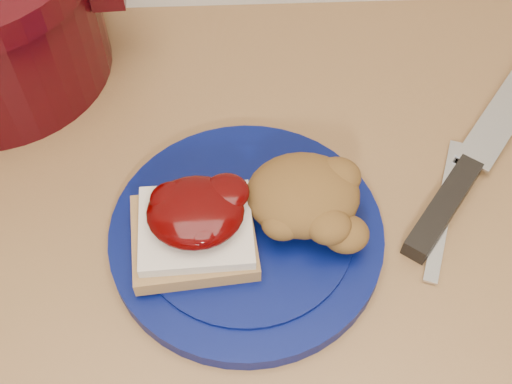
{
  "coord_description": "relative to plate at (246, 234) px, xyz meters",
  "views": [
    {
      "loc": [
        -0.01,
        1.13,
        1.43
      ],
      "look_at": [
        0.01,
        1.47,
        0.95
      ],
      "focal_mm": 45.0,
      "sensor_mm": 36.0,
      "label": 1
    }
  ],
  "objects": [
    {
      "name": "base_cabinet",
      "position": [
        0.0,
        0.05,
        -0.48
      ],
      "size": [
        4.0,
        0.6,
        0.86
      ],
      "primitive_type": "cube",
      "color": "beige",
      "rests_on": "floor"
    },
    {
      "name": "plate",
      "position": [
        0.0,
        0.0,
        0.0
      ],
      "size": [
        0.26,
        0.26,
        0.02
      ],
      "primitive_type": "cylinder",
      "rotation": [
        0.0,
        0.0,
        -0.01
      ],
      "color": "#040B42",
      "rests_on": "wood_countertop"
    },
    {
      "name": "sandwich",
      "position": [
        -0.05,
        -0.01,
        0.04
      ],
      "size": [
        0.12,
        0.11,
        0.05
      ],
      "rotation": [
        0.0,
        0.0,
        -0.01
      ],
      "color": "olive",
      "rests_on": "plate"
    },
    {
      "name": "stuffing_mound",
      "position": [
        0.05,
        0.02,
        0.04
      ],
      "size": [
        0.11,
        0.09,
        0.05
      ],
      "primitive_type": "ellipsoid",
      "rotation": [
        0.0,
        0.0,
        -0.01
      ],
      "color": "brown",
      "rests_on": "plate"
    },
    {
      "name": "chef_knife",
      "position": [
        0.22,
        0.06,
        0.0
      ],
      "size": [
        0.23,
        0.29,
        0.02
      ],
      "rotation": [
        0.0,
        0.0,
        0.91
      ],
      "color": "black",
      "rests_on": "wood_countertop"
    },
    {
      "name": "butter_knife",
      "position": [
        0.2,
        0.03,
        -0.01
      ],
      "size": [
        0.07,
        0.17,
        0.0
      ],
      "primitive_type": "cube",
      "rotation": [
        0.0,
        0.0,
        1.21
      ],
      "color": "silver",
      "rests_on": "wood_countertop"
    }
  ]
}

